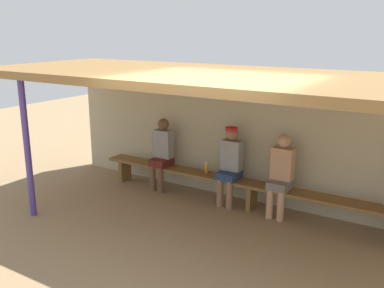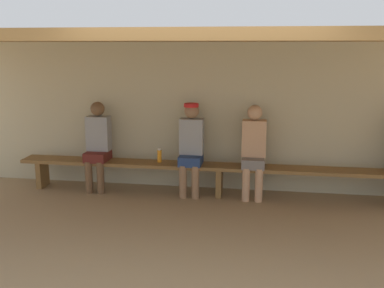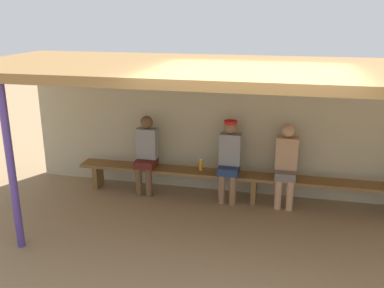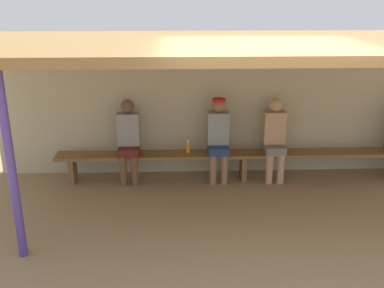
{
  "view_description": "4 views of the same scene",
  "coord_description": "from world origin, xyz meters",
  "px_view_note": "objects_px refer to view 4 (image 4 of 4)",
  "views": [
    {
      "loc": [
        2.75,
        -4.71,
        2.92
      ],
      "look_at": [
        -1.07,
        1.38,
        1.01
      ],
      "focal_mm": 40.66,
      "sensor_mm": 36.0,
      "label": 1
    },
    {
      "loc": [
        0.6,
        -4.77,
        2.17
      ],
      "look_at": [
        -0.35,
        1.21,
        0.84
      ],
      "focal_mm": 42.53,
      "sensor_mm": 36.0,
      "label": 2
    },
    {
      "loc": [
        0.46,
        -4.89,
        2.98
      ],
      "look_at": [
        -0.94,
        1.14,
        1.05
      ],
      "focal_mm": 39.61,
      "sensor_mm": 36.0,
      "label": 3
    },
    {
      "loc": [
        -1.08,
        -5.11,
        2.97
      ],
      "look_at": [
        -0.85,
        1.07,
        0.78
      ],
      "focal_mm": 41.67,
      "sensor_mm": 36.0,
      "label": 4
    }
  ],
  "objects_px": {
    "player_in_red": "(129,138)",
    "player_middle": "(218,136)",
    "bench": "(244,157)",
    "support_post": "(11,168)",
    "player_in_blue": "(275,136)",
    "water_bottle_blue": "(188,147)"
  },
  "relations": [
    {
      "from": "player_in_red",
      "to": "player_middle",
      "type": "distance_m",
      "value": 1.42
    },
    {
      "from": "bench",
      "to": "player_in_red",
      "type": "distance_m",
      "value": 1.86
    },
    {
      "from": "support_post",
      "to": "player_in_blue",
      "type": "relative_size",
      "value": 1.65
    },
    {
      "from": "bench",
      "to": "water_bottle_blue",
      "type": "relative_size",
      "value": 29.23
    },
    {
      "from": "player_middle",
      "to": "water_bottle_blue",
      "type": "xyz_separation_m",
      "value": [
        -0.48,
        0.03,
        -0.19
      ]
    },
    {
      "from": "player_in_blue",
      "to": "water_bottle_blue",
      "type": "bearing_deg",
      "value": 178.62
    },
    {
      "from": "player_in_red",
      "to": "player_in_blue",
      "type": "bearing_deg",
      "value": 0.0
    },
    {
      "from": "bench",
      "to": "player_middle",
      "type": "relative_size",
      "value": 4.46
    },
    {
      "from": "bench",
      "to": "player_in_blue",
      "type": "relative_size",
      "value": 4.49
    },
    {
      "from": "bench",
      "to": "player_in_red",
      "type": "relative_size",
      "value": 4.49
    },
    {
      "from": "bench",
      "to": "player_in_blue",
      "type": "xyz_separation_m",
      "value": [
        0.48,
        0.0,
        0.34
      ]
    },
    {
      "from": "bench",
      "to": "player_in_red",
      "type": "height_order",
      "value": "player_in_red"
    },
    {
      "from": "support_post",
      "to": "player_middle",
      "type": "xyz_separation_m",
      "value": [
        2.47,
        2.1,
        -0.35
      ]
    },
    {
      "from": "water_bottle_blue",
      "to": "player_in_red",
      "type": "bearing_deg",
      "value": -177.96
    },
    {
      "from": "bench",
      "to": "support_post",
      "type": "bearing_deg",
      "value": -143.97
    },
    {
      "from": "player_in_red",
      "to": "player_in_blue",
      "type": "distance_m",
      "value": 2.31
    },
    {
      "from": "support_post",
      "to": "player_in_blue",
      "type": "bearing_deg",
      "value": 31.97
    },
    {
      "from": "player_in_red",
      "to": "player_in_blue",
      "type": "relative_size",
      "value": 1.0
    },
    {
      "from": "player_middle",
      "to": "player_in_blue",
      "type": "relative_size",
      "value": 1.01
    },
    {
      "from": "support_post",
      "to": "player_in_red",
      "type": "xyz_separation_m",
      "value": [
        1.06,
        2.1,
        -0.37
      ]
    },
    {
      "from": "support_post",
      "to": "bench",
      "type": "bearing_deg",
      "value": 36.03
    },
    {
      "from": "player_in_red",
      "to": "bench",
      "type": "bearing_deg",
      "value": -0.1
    }
  ]
}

